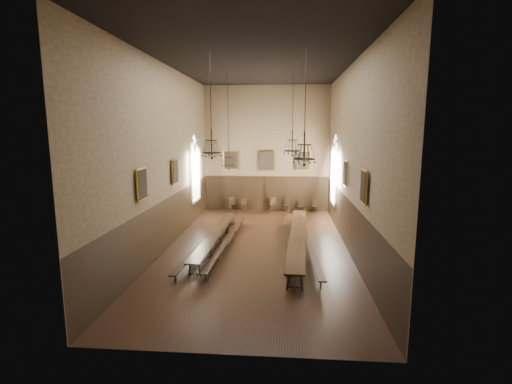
# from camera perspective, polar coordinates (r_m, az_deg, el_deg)

# --- Properties ---
(floor) EXTENTS (9.00, 18.00, 0.02)m
(floor) POSITION_cam_1_polar(r_m,az_deg,el_deg) (18.81, 0.16, -8.64)
(floor) COLOR black
(floor) RESTS_ON ground
(ceiling) EXTENTS (9.00, 18.00, 0.02)m
(ceiling) POSITION_cam_1_polar(r_m,az_deg,el_deg) (18.16, 0.17, 19.54)
(ceiling) COLOR black
(ceiling) RESTS_ON ground
(wall_back) EXTENTS (9.00, 0.02, 9.00)m
(wall_back) POSITION_cam_1_polar(r_m,az_deg,el_deg) (26.90, 1.63, 6.62)
(wall_back) COLOR #8C7056
(wall_back) RESTS_ON ground
(wall_front) EXTENTS (9.00, 0.02, 9.00)m
(wall_front) POSITION_cam_1_polar(r_m,az_deg,el_deg) (9.02, -4.18, 0.94)
(wall_front) COLOR #8C7056
(wall_front) RESTS_ON ground
(wall_left) EXTENTS (0.02, 18.00, 9.00)m
(wall_left) POSITION_cam_1_polar(r_m,az_deg,el_deg) (18.81, -13.72, 5.13)
(wall_left) COLOR #8C7056
(wall_left) RESTS_ON ground
(wall_right) EXTENTS (0.02, 18.00, 9.00)m
(wall_right) POSITION_cam_1_polar(r_m,az_deg,el_deg) (18.15, 14.56, 4.95)
(wall_right) COLOR #8C7056
(wall_right) RESTS_ON ground
(wainscot_panelling) EXTENTS (9.00, 18.00, 2.50)m
(wainscot_panelling) POSITION_cam_1_polar(r_m,az_deg,el_deg) (18.46, 0.16, -4.92)
(wainscot_panelling) COLOR black
(wainscot_panelling) RESTS_ON floor
(table_left) EXTENTS (0.91, 9.02, 0.70)m
(table_left) POSITION_cam_1_polar(r_m,az_deg,el_deg) (19.15, -6.12, -7.23)
(table_left) COLOR black
(table_left) RESTS_ON floor
(table_right) EXTENTS (1.35, 10.77, 0.84)m
(table_right) POSITION_cam_1_polar(r_m,az_deg,el_deg) (18.59, 6.46, -7.53)
(table_right) COLOR black
(table_right) RESTS_ON floor
(bench_left_outer) EXTENTS (0.83, 9.70, 0.44)m
(bench_left_outer) POSITION_cam_1_polar(r_m,az_deg,el_deg) (19.03, -7.69, -7.60)
(bench_left_outer) COLOR black
(bench_left_outer) RESTS_ON floor
(bench_left_inner) EXTENTS (0.68, 9.63, 0.43)m
(bench_left_inner) POSITION_cam_1_polar(r_m,az_deg,el_deg) (19.04, -4.37, -7.53)
(bench_left_inner) COLOR black
(bench_left_inner) RESTS_ON floor
(bench_right_inner) EXTENTS (0.44, 9.24, 0.42)m
(bench_right_inner) POSITION_cam_1_polar(r_m,az_deg,el_deg) (18.70, 4.78, -7.90)
(bench_right_inner) COLOR black
(bench_right_inner) RESTS_ON floor
(bench_right_outer) EXTENTS (0.82, 10.67, 0.48)m
(bench_right_outer) POSITION_cam_1_polar(r_m,az_deg,el_deg) (18.93, 7.86, -7.61)
(bench_right_outer) COLOR black
(bench_right_outer) RESTS_ON floor
(chair_1) EXTENTS (0.51, 0.51, 1.00)m
(chair_1) POSITION_cam_1_polar(r_m,az_deg,el_deg) (27.21, -3.67, -2.28)
(chair_1) COLOR black
(chair_1) RESTS_ON floor
(chair_2) EXTENTS (0.48, 0.48, 0.88)m
(chair_2) POSITION_cam_1_polar(r_m,az_deg,el_deg) (27.16, -1.81, -2.37)
(chair_2) COLOR black
(chair_2) RESTS_ON floor
(chair_4) EXTENTS (0.57, 0.57, 1.01)m
(chair_4) POSITION_cam_1_polar(r_m,az_deg,el_deg) (26.99, 2.72, -2.37)
(chair_4) COLOR black
(chair_4) RESTS_ON floor
(chair_5) EXTENTS (0.51, 0.51, 1.04)m
(chair_5) POSITION_cam_1_polar(r_m,az_deg,el_deg) (26.96, 4.76, -2.38)
(chair_5) COLOR black
(chair_5) RESTS_ON floor
(chair_6) EXTENTS (0.45, 0.45, 0.92)m
(chair_6) POSITION_cam_1_polar(r_m,az_deg,el_deg) (26.94, 6.88, -2.51)
(chair_6) COLOR black
(chair_6) RESTS_ON floor
(chair_7) EXTENTS (0.43, 0.43, 0.91)m
(chair_7) POSITION_cam_1_polar(r_m,az_deg,el_deg) (27.07, 8.94, -2.50)
(chair_7) COLOR black
(chair_7) RESTS_ON floor
(chandelier_back_left) EXTENTS (0.75, 0.75, 5.27)m
(chandelier_back_left) POSITION_cam_1_polar(r_m,az_deg,el_deg) (20.97, -4.24, 5.18)
(chandelier_back_left) COLOR black
(chandelier_back_left) RESTS_ON ceiling
(chandelier_back_right) EXTENTS (0.90, 0.90, 4.43)m
(chandelier_back_right) POSITION_cam_1_polar(r_m,az_deg,el_deg) (20.38, 5.60, 7.11)
(chandelier_back_right) COLOR black
(chandelier_back_right) RESTS_ON ceiling
(chandelier_front_left) EXTENTS (0.81, 0.81, 4.25)m
(chandelier_front_left) POSITION_cam_1_polar(r_m,az_deg,el_deg) (15.82, -6.85, 7.07)
(chandelier_front_left) COLOR black
(chandelier_front_left) RESTS_ON ceiling
(chandelier_front_right) EXTENTS (0.92, 0.92, 4.51)m
(chandelier_front_right) POSITION_cam_1_polar(r_m,az_deg,el_deg) (15.65, 7.44, 6.08)
(chandelier_front_right) COLOR black
(chandelier_front_right) RESTS_ON ceiling
(portrait_back_0) EXTENTS (1.10, 0.12, 1.40)m
(portrait_back_0) POSITION_cam_1_polar(r_m,az_deg,el_deg) (27.08, -3.92, 4.92)
(portrait_back_0) COLOR #BB872C
(portrait_back_0) RESTS_ON wall_back
(portrait_back_1) EXTENTS (1.10, 0.12, 1.40)m
(portrait_back_1) POSITION_cam_1_polar(r_m,az_deg,el_deg) (26.83, 1.61, 4.90)
(portrait_back_1) COLOR #BB872C
(portrait_back_1) RESTS_ON wall_back
(portrait_back_2) EXTENTS (1.10, 0.12, 1.40)m
(portrait_back_2) POSITION_cam_1_polar(r_m,az_deg,el_deg) (26.82, 7.18, 4.83)
(portrait_back_2) COLOR #BB872C
(portrait_back_2) RESTS_ON wall_back
(portrait_left_0) EXTENTS (0.12, 1.00, 1.30)m
(portrait_left_0) POSITION_cam_1_polar(r_m,az_deg,el_deg) (19.80, -12.37, 3.06)
(portrait_left_0) COLOR #BB872C
(portrait_left_0) RESTS_ON wall_left
(portrait_left_1) EXTENTS (0.12, 1.00, 1.30)m
(portrait_left_1) POSITION_cam_1_polar(r_m,az_deg,el_deg) (15.58, -17.14, 1.17)
(portrait_left_1) COLOR #BB872C
(portrait_left_1) RESTS_ON wall_left
(portrait_right_0) EXTENTS (0.12, 1.00, 1.30)m
(portrait_right_0) POSITION_cam_1_polar(r_m,az_deg,el_deg) (19.19, 13.57, 2.82)
(portrait_right_0) COLOR #BB872C
(portrait_right_0) RESTS_ON wall_right
(portrait_right_1) EXTENTS (0.12, 1.00, 1.30)m
(portrait_right_1) POSITION_cam_1_polar(r_m,az_deg,el_deg) (14.80, 16.26, 0.79)
(portrait_right_1) COLOR #BB872C
(portrait_right_1) RESTS_ON wall_right
(window_right) EXTENTS (0.20, 2.20, 4.60)m
(window_right) POSITION_cam_1_polar(r_m,az_deg,el_deg) (23.65, 11.98, 3.35)
(window_right) COLOR white
(window_right) RESTS_ON wall_right
(window_left) EXTENTS (0.20, 2.20, 4.60)m
(window_left) POSITION_cam_1_polar(r_m,az_deg,el_deg) (24.16, -9.39, 3.56)
(window_left) COLOR white
(window_left) RESTS_ON wall_left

